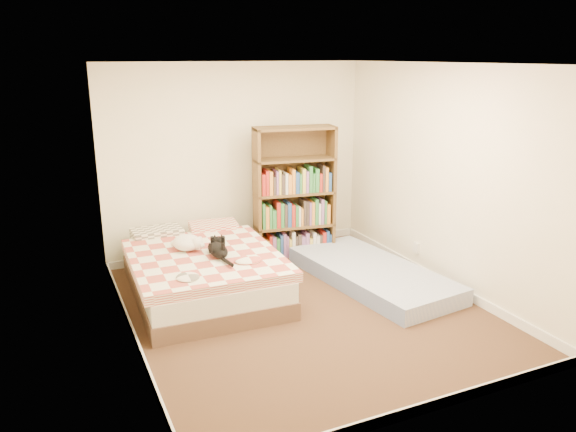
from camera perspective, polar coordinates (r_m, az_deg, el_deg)
name	(u,v)px	position (r m, az deg, el deg)	size (l,w,h in m)	color
room	(304,199)	(5.59, 1.65, 1.75)	(3.51, 4.01, 2.51)	#40251B
bed	(201,270)	(6.38, -8.79, -5.48)	(1.61, 2.16, 0.56)	brown
bookshelf	(293,212)	(7.31, 0.55, 0.46)	(1.08, 0.49, 1.72)	#4F331B
floor_mattress	(372,274)	(6.70, 8.56, -5.86)	(0.97, 2.16, 0.19)	#7589C4
black_cat	(217,249)	(6.07, -7.22, -3.32)	(0.32, 0.71, 0.16)	black
white_dog	(188,243)	(6.27, -10.12, -2.67)	(0.36, 0.38, 0.17)	white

